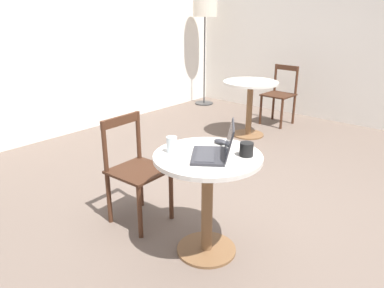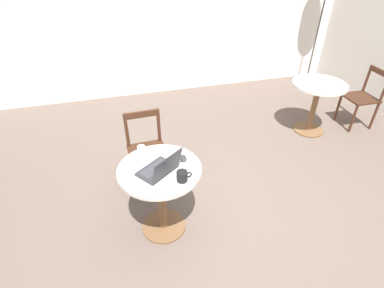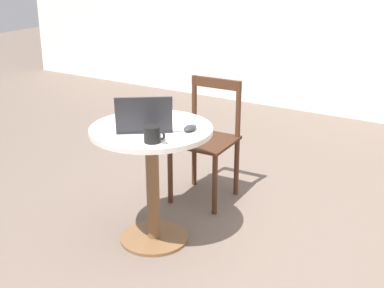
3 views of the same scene
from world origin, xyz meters
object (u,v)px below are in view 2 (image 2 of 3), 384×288
at_px(cafe_table_near, 161,185).
at_px(chair_near_back, 147,151).
at_px(cafe_table_mid, 317,96).
at_px(laptop, 160,169).
at_px(mouse, 183,158).
at_px(drinking_glass, 142,151).
at_px(chair_mid_right, 363,98).
at_px(mug, 182,176).

bearing_deg(cafe_table_near, chair_near_back, 92.19).
bearing_deg(cafe_table_mid, chair_near_back, -168.69).
relative_size(cafe_table_near, cafe_table_mid, 1.00).
height_order(cafe_table_near, cafe_table_mid, same).
height_order(laptop, mouse, laptop).
relative_size(chair_near_back, drinking_glass, 8.01).
height_order(chair_mid_right, drinking_glass, chair_mid_right).
xyz_separation_m(chair_near_back, laptop, (0.02, -0.76, 0.35)).
height_order(cafe_table_near, drinking_glass, drinking_glass).
distance_m(cafe_table_near, mouse, 0.31).
distance_m(cafe_table_near, mug, 0.34).
relative_size(chair_near_back, mouse, 8.43).
bearing_deg(laptop, chair_mid_right, 21.00).
height_order(mouse, drinking_glass, drinking_glass).
relative_size(laptop, drinking_glass, 3.82).
bearing_deg(mouse, mug, -105.33).
height_order(cafe_table_near, chair_near_back, chair_near_back).
distance_m(laptop, mug, 0.20).
relative_size(chair_mid_right, laptop, 2.09).
bearing_deg(mouse, drinking_glass, 156.97).
bearing_deg(mouse, chair_mid_right, 20.32).
bearing_deg(cafe_table_mid, mouse, -152.69).
relative_size(cafe_table_mid, chair_mid_right, 0.87).
bearing_deg(mug, laptop, 138.29).
distance_m(mug, drinking_glass, 0.48).
bearing_deg(laptop, mug, -41.71).
xyz_separation_m(cafe_table_near, mug, (0.15, -0.20, 0.23)).
bearing_deg(cafe_table_near, cafe_table_mid, 26.36).
bearing_deg(chair_near_back, chair_mid_right, 8.09).
height_order(cafe_table_mid, mouse, mouse).
xyz_separation_m(cafe_table_mid, chair_near_back, (-2.40, -0.48, -0.11)).
relative_size(cafe_table_mid, chair_near_back, 0.87).
xyz_separation_m(laptop, mug, (0.15, -0.14, -0.00)).
xyz_separation_m(cafe_table_mid, mug, (-2.22, -1.37, 0.23)).
bearing_deg(mug, cafe_table_near, 127.37).
bearing_deg(drinking_glass, cafe_table_near, -60.94).
relative_size(cafe_table_near, chair_mid_right, 0.87).
bearing_deg(mouse, chair_near_back, 111.46).
xyz_separation_m(chair_near_back, drinking_glass, (-0.09, -0.49, 0.35)).
height_order(cafe_table_near, mouse, mouse).
relative_size(chair_near_back, mug, 6.72).
bearing_deg(mug, drinking_glass, 123.28).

